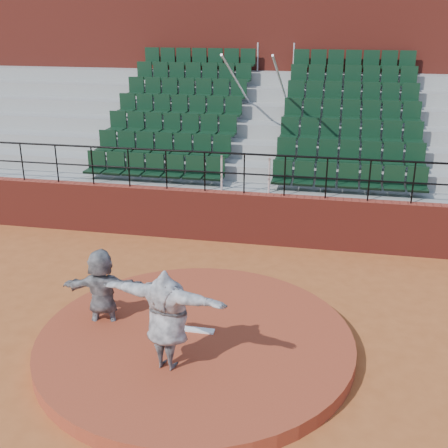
% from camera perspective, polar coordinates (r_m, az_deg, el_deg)
% --- Properties ---
extents(ground, '(90.00, 90.00, 0.00)m').
position_cam_1_polar(ground, '(10.11, -2.89, -12.42)').
color(ground, '#AA5526').
rests_on(ground, ground).
extents(pitchers_mound, '(5.50, 5.50, 0.25)m').
position_cam_1_polar(pitchers_mound, '(10.04, -2.90, -11.82)').
color(pitchers_mound, '#993B22').
rests_on(pitchers_mound, ground).
extents(pitching_rubber, '(0.60, 0.15, 0.03)m').
position_cam_1_polar(pitching_rubber, '(10.09, -2.70, -10.70)').
color(pitching_rubber, white).
rests_on(pitching_rubber, pitchers_mound).
extents(boundary_wall, '(24.00, 0.30, 1.30)m').
position_cam_1_polar(boundary_wall, '(14.23, 2.00, 0.65)').
color(boundary_wall, maroon).
rests_on(boundary_wall, ground).
extents(wall_railing, '(24.04, 0.05, 1.03)m').
position_cam_1_polar(wall_railing, '(13.82, 2.08, 6.03)').
color(wall_railing, black).
rests_on(wall_railing, boundary_wall).
extents(seating_deck, '(24.00, 5.97, 4.63)m').
position_cam_1_polar(seating_deck, '(17.45, 4.05, 7.14)').
color(seating_deck, gray).
rests_on(seating_deck, ground).
extents(press_box_facade, '(24.00, 3.00, 7.10)m').
position_cam_1_polar(press_box_facade, '(21.00, 5.69, 15.18)').
color(press_box_facade, maroon).
rests_on(press_box_facade, ground).
extents(pitcher, '(2.13, 0.92, 1.68)m').
position_cam_1_polar(pitcher, '(8.80, -5.84, -9.60)').
color(pitcher, black).
rests_on(pitcher, pitchers_mound).
extents(fielder, '(1.56, 0.72, 1.62)m').
position_cam_1_polar(fielder, '(10.41, -12.24, -6.71)').
color(fielder, black).
rests_on(fielder, ground).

